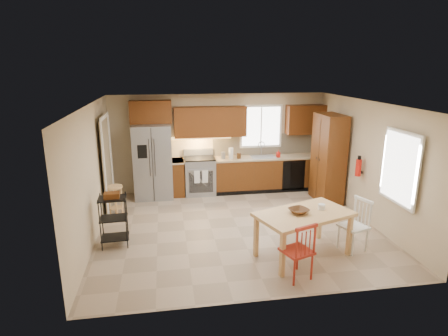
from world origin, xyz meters
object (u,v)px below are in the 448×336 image
(table_bowl, at_px, (299,213))
(bar_stool, at_px, (116,201))
(range_stove, at_px, (200,176))
(chair_red, at_px, (297,250))
(refrigerator, at_px, (153,161))
(chair_white, at_px, (354,225))
(fire_extinguisher, at_px, (358,168))
(soap_bottle, at_px, (278,154))
(utility_cart, at_px, (114,221))
(pantry, at_px, (328,158))
(table_jar, at_px, (322,208))
(dining_table, at_px, (303,235))

(table_bowl, distance_m, bar_stool, 4.04)
(range_stove, relative_size, chair_red, 0.98)
(refrigerator, distance_m, chair_white, 4.93)
(refrigerator, xyz_separation_m, range_stove, (1.15, 0.06, -0.45))
(bar_stool, bearing_deg, chair_red, -59.43)
(fire_extinguisher, bearing_deg, chair_white, -119.12)
(refrigerator, bearing_deg, range_stove, 2.99)
(refrigerator, bearing_deg, chair_white, -44.00)
(soap_bottle, height_order, bar_stool, soap_bottle)
(range_stove, bearing_deg, fire_extinguisher, -32.62)
(soap_bottle, distance_m, utility_cart, 4.63)
(fire_extinguisher, height_order, chair_white, fire_extinguisher)
(pantry, distance_m, chair_white, 2.62)
(pantry, height_order, fire_extinguisher, pantry)
(table_jar, bearing_deg, table_bowl, -167.47)
(soap_bottle, xyz_separation_m, utility_cart, (-3.84, -2.53, -0.51))
(chair_red, bearing_deg, table_jar, 27.52)
(table_bowl, bearing_deg, range_stove, 110.72)
(refrigerator, distance_m, fire_extinguisher, 4.76)
(pantry, bearing_deg, bar_stool, -177.39)
(bar_stool, bearing_deg, table_bowl, -50.25)
(chair_white, distance_m, table_bowl, 1.10)
(utility_cart, bearing_deg, bar_stool, 92.97)
(dining_table, relative_size, chair_red, 1.70)
(chair_white, distance_m, bar_stool, 4.89)
(chair_white, relative_size, bar_stool, 1.35)
(refrigerator, height_order, dining_table, refrigerator)
(utility_cart, bearing_deg, dining_table, -18.17)
(refrigerator, distance_m, soap_bottle, 3.18)
(soap_bottle, distance_m, pantry, 1.31)
(range_stove, height_order, soap_bottle, soap_bottle)
(chair_white, xyz_separation_m, table_jar, (-0.60, 0.05, 0.35))
(range_stove, xyz_separation_m, chair_white, (2.38, -3.47, 0.01))
(pantry, bearing_deg, range_stove, 161.71)
(range_stove, height_order, chair_white, chair_white)
(chair_white, bearing_deg, bar_stool, 42.95)
(pantry, distance_m, bar_stool, 4.99)
(fire_extinguisher, bearing_deg, bar_stool, 170.87)
(dining_table, bearing_deg, refrigerator, 107.23)
(utility_cart, bearing_deg, pantry, 16.18)
(bar_stool, bearing_deg, refrigerator, 40.07)
(soap_bottle, height_order, chair_red, soap_bottle)
(chair_red, distance_m, utility_cart, 3.28)
(pantry, bearing_deg, table_bowl, -123.05)
(range_stove, relative_size, soap_bottle, 4.82)
(range_stove, distance_m, pantry, 3.19)
(refrigerator, bearing_deg, soap_bottle, -0.45)
(soap_bottle, xyz_separation_m, table_bowl, (-0.70, -3.43, -0.21))
(table_bowl, bearing_deg, utility_cart, 164.00)
(soap_bottle, height_order, dining_table, soap_bottle)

